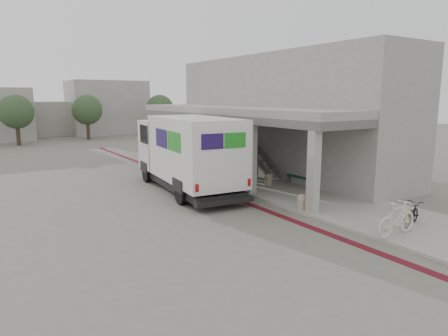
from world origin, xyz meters
TOP-DOWN VIEW (x-y plane):
  - ground at (0.00, 0.00)m, footprint 120.00×120.00m
  - bike_lane_stripe at (1.00, 2.00)m, footprint 0.35×40.00m
  - sidewalk at (4.00, 0.00)m, footprint 4.40×28.00m
  - transit_building at (6.83, 4.50)m, footprint 7.60×17.00m
  - distant_backdrop at (-2.84, 35.89)m, footprint 28.00×10.00m
  - tree_left at (-5.00, 28.00)m, footprint 3.20×3.20m
  - tree_mid at (2.00, 30.00)m, footprint 3.20×3.20m
  - tree_right at (10.00, 29.00)m, footprint 3.20×3.20m
  - fedex_truck at (-0.07, 2.89)m, footprint 3.45×8.77m
  - bench at (5.20, 0.37)m, footprint 0.55×1.90m
  - bollard_near at (2.10, -2.95)m, footprint 0.41×0.41m
  - bollard_far at (3.77, 1.28)m, footprint 0.39×0.39m
  - utility_cabinet at (4.30, 3.39)m, footprint 0.47×0.60m
  - bicycle_black at (3.89, -6.53)m, footprint 1.60×0.98m
  - bicycle_cream at (2.50, -6.89)m, footprint 1.91×0.56m

SIDE VIEW (x-z plane):
  - ground at x=0.00m, z-range 0.00..0.00m
  - bike_lane_stripe at x=1.00m, z-range 0.00..0.01m
  - sidewalk at x=4.00m, z-range 0.00..0.12m
  - bollard_far at x=3.77m, z-range 0.12..0.71m
  - bollard_near at x=2.10m, z-range 0.12..0.74m
  - bench at x=5.20m, z-range 0.22..0.65m
  - bicycle_black at x=3.89m, z-range 0.12..0.91m
  - utility_cabinet at x=4.30m, z-range 0.12..1.07m
  - bicycle_cream at x=2.50m, z-range 0.12..1.26m
  - fedex_truck at x=-0.07m, z-range 0.12..3.77m
  - distant_backdrop at x=-2.84m, z-range -0.55..5.95m
  - tree_left at x=-5.00m, z-range 0.78..5.58m
  - tree_mid at x=2.00m, z-range 0.78..5.58m
  - tree_right at x=10.00m, z-range 0.78..5.58m
  - transit_building at x=6.83m, z-range -0.10..6.90m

